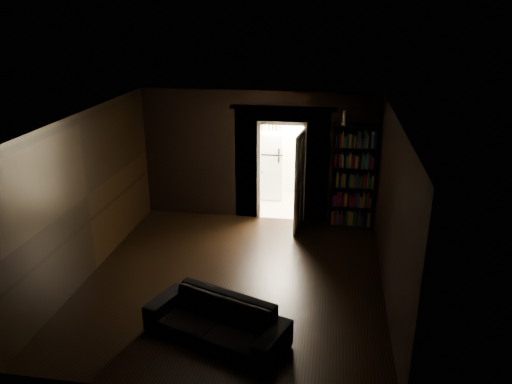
% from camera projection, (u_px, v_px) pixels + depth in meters
% --- Properties ---
extents(ground, '(5.50, 5.50, 0.00)m').
position_uv_depth(ground, '(234.00, 279.00, 8.55)').
color(ground, black).
rests_on(ground, ground).
extents(room_walls, '(5.02, 5.61, 2.84)m').
position_uv_depth(room_walls, '(244.00, 167.00, 8.96)').
color(room_walls, black).
rests_on(room_walls, ground).
extents(kitchen_alcove, '(2.20, 1.80, 2.60)m').
position_uv_depth(kitchen_alcove, '(286.00, 152.00, 11.64)').
color(kitchen_alcove, '#B6B19F').
rests_on(kitchen_alcove, ground).
extents(sofa, '(2.19, 1.52, 0.77)m').
position_uv_depth(sofa, '(216.00, 315.00, 6.90)').
color(sofa, black).
rests_on(sofa, ground).
extents(bookshelf, '(0.95, 0.51, 2.20)m').
position_uv_depth(bookshelf, '(353.00, 177.00, 10.24)').
color(bookshelf, black).
rests_on(bookshelf, ground).
extents(refrigerator, '(0.92, 0.88, 1.65)m').
position_uv_depth(refrigerator, '(269.00, 164.00, 12.06)').
color(refrigerator, white).
rests_on(refrigerator, ground).
extents(door, '(0.15, 0.85, 2.05)m').
position_uv_depth(door, '(299.00, 182.00, 10.20)').
color(door, white).
rests_on(door, ground).
extents(figurine, '(0.11, 0.11, 0.28)m').
position_uv_depth(figurine, '(344.00, 118.00, 9.80)').
color(figurine, white).
rests_on(figurine, bookshelf).
extents(bottles, '(0.62, 0.32, 0.26)m').
position_uv_depth(bottles, '(269.00, 125.00, 11.70)').
color(bottles, black).
rests_on(bottles, refrigerator).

